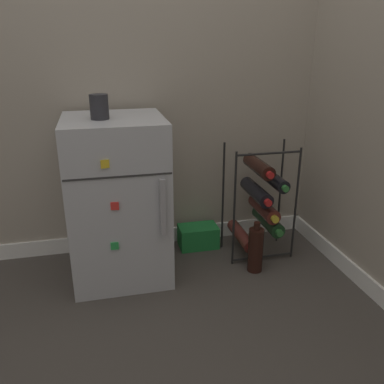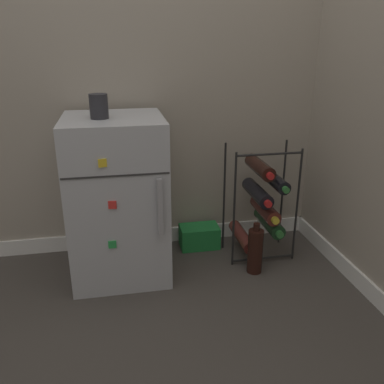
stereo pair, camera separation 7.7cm
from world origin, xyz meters
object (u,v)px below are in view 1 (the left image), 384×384
(mini_fridge, at_px, (118,199))
(soda_box, at_px, (198,236))
(wine_rack, at_px, (261,201))
(fridge_top_cup, at_px, (99,107))
(loose_bottle_floor, at_px, (256,249))

(mini_fridge, bearing_deg, soda_box, 20.86)
(wine_rack, xyz_separation_m, fridge_top_cup, (-0.83, -0.06, 0.55))
(fridge_top_cup, distance_m, loose_bottle_floor, 1.06)
(soda_box, distance_m, loose_bottle_floor, 0.41)
(mini_fridge, bearing_deg, loose_bottle_floor, -12.83)
(wine_rack, xyz_separation_m, loose_bottle_floor, (-0.09, -0.19, -0.19))
(loose_bottle_floor, bearing_deg, wine_rack, 63.80)
(loose_bottle_floor, bearing_deg, soda_box, 124.58)
(wine_rack, xyz_separation_m, soda_box, (-0.32, 0.14, -0.25))
(wine_rack, relative_size, loose_bottle_floor, 2.27)
(mini_fridge, xyz_separation_m, loose_bottle_floor, (0.68, -0.16, -0.28))
(wine_rack, height_order, loose_bottle_floor, wine_rack)
(mini_fridge, distance_m, wine_rack, 0.78)
(mini_fridge, xyz_separation_m, wine_rack, (0.78, 0.03, -0.09))
(wine_rack, distance_m, soda_box, 0.43)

